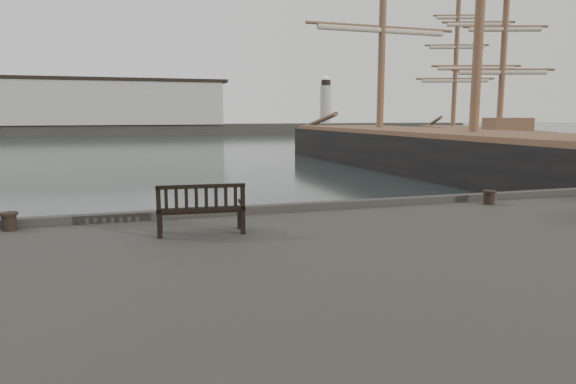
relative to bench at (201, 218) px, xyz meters
name	(u,v)px	position (x,y,z in m)	size (l,w,h in m)	color
ground	(248,273)	(1.39, 1.98, -1.88)	(400.00, 400.00, 0.00)	black
breakwater	(118,112)	(-3.17, 93.98, 2.42)	(140.00, 9.50, 12.20)	#383530
bench	(201,218)	(0.00, 0.00, 0.00)	(1.79, 0.73, 1.01)	black
bollard_left	(9,221)	(-3.81, 1.48, -0.13)	(0.36, 0.36, 0.38)	black
bollard_right	(489,197)	(7.90, 1.16, -0.13)	(0.36, 0.36, 0.38)	black
tall_ship_main	(472,164)	(19.61, 17.53, -1.08)	(10.15, 43.01, 32.04)	black
tall_ship_far	(472,145)	(33.09, 35.60, -1.12)	(14.06, 26.80, 22.64)	black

